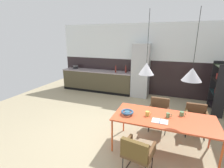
{
  "coord_description": "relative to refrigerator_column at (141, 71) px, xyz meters",
  "views": [
    {
      "loc": [
        1.41,
        -3.27,
        2.29
      ],
      "look_at": [
        -0.19,
        1.0,
        0.98
      ],
      "focal_mm": 26.25,
      "sensor_mm": 36.0,
      "label": 1
    }
  ],
  "objects": [
    {
      "name": "mug_dark_espresso",
      "position": [
        1.16,
        -3.1,
        -0.24
      ],
      "size": [
        0.12,
        0.07,
        0.09
      ],
      "color": "#5B8456",
      "rests_on": "dining_table"
    },
    {
      "name": "open_book",
      "position": [
        1.03,
        -3.33,
        -0.28
      ],
      "size": [
        0.3,
        0.2,
        0.02
      ],
      "color": "white",
      "rests_on": "dining_table"
    },
    {
      "name": "dining_table",
      "position": [
        1.09,
        -3.14,
        -0.33
      ],
      "size": [
        1.98,
        0.9,
        0.74
      ],
      "color": "#DE532E",
      "rests_on": "ground"
    },
    {
      "name": "ground_plane",
      "position": [
        -0.26,
        -3.0,
        -1.03
      ],
      "size": [
        8.89,
        8.89,
        0.0
      ],
      "primitive_type": "plane",
      "color": "tan"
    },
    {
      "name": "kitchen_counter",
      "position": [
        -1.89,
        -0.0,
        -0.58
      ],
      "size": [
        3.12,
        0.63,
        0.91
      ],
      "color": "#49412D",
      "rests_on": "ground"
    },
    {
      "name": "armchair_facing_counter",
      "position": [
        0.94,
        -2.29,
        -0.52
      ],
      "size": [
        0.49,
        0.47,
        0.8
      ],
      "rotation": [
        0.0,
        0.0,
        3.13
      ],
      "color": "brown",
      "rests_on": "ground"
    },
    {
      "name": "back_wall_splashback_dark",
      "position": [
        -0.26,
        0.36,
        -0.33
      ],
      "size": [
        6.64,
        0.12,
        1.41
      ],
      "primitive_type": "cube",
      "color": "black",
      "rests_on": "ground"
    },
    {
      "name": "pendant_lamp_over_table_near",
      "position": [
        0.69,
        -3.18,
        0.68
      ],
      "size": [
        0.29,
        0.29,
        1.16
      ],
      "color": "black"
    },
    {
      "name": "fruit_bowl",
      "position": [
        0.36,
        -3.26,
        -0.24
      ],
      "size": [
        0.27,
        0.27,
        0.08
      ],
      "color": "#33607F",
      "rests_on": "dining_table"
    },
    {
      "name": "pendant_lamp_over_table_far",
      "position": [
        1.48,
        -3.14,
        0.62
      ],
      "size": [
        0.34,
        0.34,
        1.22
      ],
      "color": "black"
    },
    {
      "name": "mug_white_ceramic",
      "position": [
        0.77,
        -3.17,
        -0.24
      ],
      "size": [
        0.13,
        0.08,
        0.09
      ],
      "color": "gold",
      "rests_on": "dining_table"
    },
    {
      "name": "mug_glass_clear",
      "position": [
        1.42,
        -2.93,
        -0.25
      ],
      "size": [
        0.13,
        0.09,
        0.09
      ],
      "color": "#5B8456",
      "rests_on": "dining_table"
    },
    {
      "name": "armchair_corner_seat",
      "position": [
        0.73,
        -3.97,
        -0.56
      ],
      "size": [
        0.55,
        0.54,
        0.73
      ],
      "rotation": [
        0.0,
        0.0,
        -0.16
      ],
      "color": "brown",
      "rests_on": "ground"
    },
    {
      "name": "back_wall_panel_upper",
      "position": [
        -0.26,
        0.36,
        1.08
      ],
      "size": [
        6.64,
        0.12,
        1.41
      ],
      "primitive_type": "cube",
      "color": "white",
      "rests_on": "back_wall_splashback_dark"
    },
    {
      "name": "cooking_pot",
      "position": [
        -2.99,
        0.04,
        -0.06
      ],
      "size": [
        0.23,
        0.23,
        0.16
      ],
      "color": "black",
      "rests_on": "kitchen_counter"
    },
    {
      "name": "refrigerator_column",
      "position": [
        0.0,
        0.0,
        0.0
      ],
      "size": [
        0.65,
        0.6,
        2.07
      ],
      "primitive_type": "cube",
      "color": "#ADAFB2",
      "rests_on": "ground"
    },
    {
      "name": "bottle_vinegar_dark",
      "position": [
        -0.99,
        -0.11,
        0.0
      ],
      "size": [
        0.06,
        0.06,
        0.32
      ],
      "color": "maroon",
      "rests_on": "kitchen_counter"
    },
    {
      "name": "bottle_oil_tall",
      "position": [
        -0.61,
        0.02,
        -0.0
      ],
      "size": [
        0.07,
        0.07,
        0.3
      ],
      "color": "maroon",
      "rests_on": "kitchen_counter"
    },
    {
      "name": "armchair_by_stool",
      "position": [
        1.79,
        -2.22,
        -0.54
      ],
      "size": [
        0.49,
        0.47,
        0.73
      ],
      "rotation": [
        0.0,
        0.0,
        3.15
      ],
      "color": "brown",
      "rests_on": "ground"
    },
    {
      "name": "open_shelf_unit",
      "position": [
        2.5,
        -0.72,
        -0.2
      ],
      "size": [
        0.3,
        0.8,
        1.58
      ],
      "rotation": [
        0.0,
        0.0,
        -1.57
      ],
      "color": "black",
      "rests_on": "ground"
    }
  ]
}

